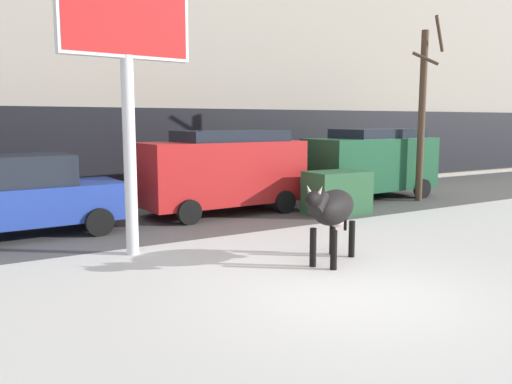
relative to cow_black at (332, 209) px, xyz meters
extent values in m
plane|color=silver|center=(-0.83, -1.47, -0.99)|extent=(120.00, 120.00, 0.00)
cube|color=#514F4C|center=(-0.83, 5.78, -0.99)|extent=(60.00, 5.60, 0.01)
cube|color=#A39989|center=(-0.83, 11.91, 5.51)|extent=(44.00, 6.00, 13.00)
cube|color=black|center=(-0.83, 8.86, 0.61)|extent=(43.12, 0.10, 2.80)
ellipsoid|color=black|center=(0.06, 0.04, 0.03)|extent=(1.51, 1.21, 0.64)
cylinder|color=black|center=(-0.27, -0.38, -0.64)|extent=(0.12, 0.12, 0.70)
cylinder|color=black|center=(-0.46, -0.04, -0.64)|extent=(0.12, 0.12, 0.70)
cylinder|color=black|center=(0.58, 0.11, -0.64)|extent=(0.12, 0.12, 0.70)
cylinder|color=black|center=(0.39, 0.45, -0.64)|extent=(0.12, 0.12, 0.70)
cylinder|color=black|center=(-0.59, -0.34, 0.21)|extent=(0.54, 0.46, 0.44)
ellipsoid|color=black|center=(-0.78, -0.45, 0.31)|extent=(0.50, 0.43, 0.28)
cone|color=beige|center=(-0.69, -0.52, 0.47)|extent=(0.11, 0.13, 0.15)
cone|color=beige|center=(-0.80, -0.33, 0.47)|extent=(0.11, 0.13, 0.15)
cylinder|color=black|center=(0.64, 0.36, -0.22)|extent=(0.06, 0.06, 0.60)
ellipsoid|color=beige|center=(0.21, 0.12, -0.27)|extent=(0.36, 0.35, 0.20)
cylinder|color=silver|center=(-2.92, 2.51, 0.91)|extent=(0.24, 0.24, 3.80)
cube|color=silver|center=(-2.92, 2.51, 3.66)|extent=(2.53, 0.41, 1.82)
cube|color=red|center=(-2.92, 2.48, 3.66)|extent=(2.41, 0.36, 1.70)
cube|color=#233D9E|center=(-4.44, 5.31, -0.25)|extent=(4.26, 1.91, 0.84)
cube|color=#1E232D|center=(-4.44, 5.31, 0.51)|extent=(2.05, 1.62, 0.68)
cylinder|color=black|center=(-3.11, 6.24, -0.67)|extent=(0.65, 0.24, 0.64)
cylinder|color=black|center=(-3.05, 4.48, -0.67)|extent=(0.65, 0.24, 0.64)
cube|color=red|center=(0.67, 5.61, 0.18)|extent=(4.67, 2.06, 1.70)
cube|color=#1E232D|center=(0.97, 5.62, 1.18)|extent=(3.06, 1.78, 0.30)
cylinder|color=black|center=(2.13, 6.61, -0.67)|extent=(0.65, 0.24, 0.64)
cylinder|color=black|center=(2.20, 4.71, -0.67)|extent=(0.65, 0.24, 0.64)
cylinder|color=black|center=(-0.85, 6.51, -0.67)|extent=(0.65, 0.24, 0.64)
cylinder|color=black|center=(-0.79, 4.61, -0.67)|extent=(0.65, 0.24, 0.64)
cube|color=#194C2D|center=(6.29, 5.57, 0.18)|extent=(4.67, 2.06, 1.70)
cube|color=#1E232D|center=(6.59, 5.58, 1.18)|extent=(3.06, 1.78, 0.30)
cylinder|color=black|center=(7.75, 6.58, -0.67)|extent=(0.65, 0.24, 0.64)
cylinder|color=black|center=(7.82, 4.68, -0.67)|extent=(0.65, 0.24, 0.64)
cylinder|color=black|center=(4.76, 6.47, -0.67)|extent=(0.65, 0.24, 0.64)
cylinder|color=black|center=(4.83, 4.57, -0.67)|extent=(0.65, 0.24, 0.64)
cylinder|color=#282833|center=(5.12, 8.42, -0.55)|extent=(0.24, 0.24, 0.88)
cube|color=maroon|center=(5.12, 8.42, 0.21)|extent=(0.36, 0.22, 0.64)
sphere|color=tan|center=(5.12, 8.42, 0.64)|extent=(0.20, 0.20, 0.20)
cylinder|color=#282833|center=(8.13, 8.42, -0.55)|extent=(0.24, 0.24, 0.88)
cube|color=maroon|center=(8.13, 8.42, 0.21)|extent=(0.36, 0.22, 0.64)
sphere|color=#9E7051|center=(8.13, 8.42, 0.64)|extent=(0.20, 0.20, 0.20)
cylinder|color=#4C3828|center=(7.24, 4.33, 1.71)|extent=(0.22, 0.22, 5.40)
cylinder|color=#4C3828|center=(6.98, 4.05, 3.50)|extent=(0.66, 0.64, 0.46)
cylinder|color=#4C3828|center=(7.43, 3.94, 4.26)|extent=(0.90, 0.50, 1.01)
cube|color=#285633|center=(3.36, 3.84, -0.39)|extent=(1.73, 1.14, 1.20)
camera|label=1|loc=(-6.04, -7.21, 1.59)|focal=36.44mm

